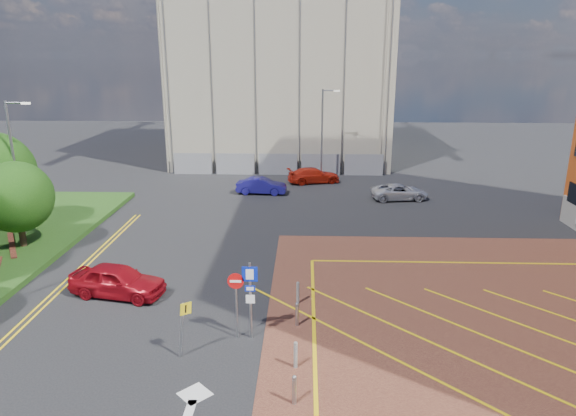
# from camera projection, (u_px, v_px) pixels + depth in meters

# --- Properties ---
(ground) EXTENTS (140.00, 140.00, 0.00)m
(ground) POSITION_uv_depth(u_px,v_px,m) (235.00, 351.00, 19.42)
(ground) COLOR black
(ground) RESTS_ON ground
(tree_c) EXTENTS (4.00, 4.00, 4.90)m
(tree_c) POSITION_uv_depth(u_px,v_px,m) (16.00, 197.00, 28.53)
(tree_c) COLOR #3D2B1C
(tree_c) RESTS_ON grass_bed
(lamp_left_far) EXTENTS (1.53, 0.16, 8.00)m
(lamp_left_far) POSITION_uv_depth(u_px,v_px,m) (16.00, 164.00, 30.06)
(lamp_left_far) COLOR #9EA0A8
(lamp_left_far) RESTS_ON grass_bed
(lamp_back) EXTENTS (1.53, 0.16, 8.00)m
(lamp_back) POSITION_uv_depth(u_px,v_px,m) (323.00, 132.00, 44.86)
(lamp_back) COLOR #9EA0A8
(lamp_back) RESTS_ON ground
(sign_cluster) EXTENTS (1.17, 0.12, 3.20)m
(sign_cluster) POSITION_uv_depth(u_px,v_px,m) (245.00, 293.00, 19.79)
(sign_cluster) COLOR #9EA0A8
(sign_cluster) RESTS_ON ground
(warning_sign) EXTENTS (0.57, 0.38, 2.25)m
(warning_sign) POSITION_uv_depth(u_px,v_px,m) (183.00, 323.00, 18.64)
(warning_sign) COLOR #9EA0A8
(warning_sign) RESTS_ON ground
(bollard_row) EXTENTS (0.14, 11.14, 0.90)m
(bollard_row) POSITION_uv_depth(u_px,v_px,m) (295.00, 367.00, 17.61)
(bollard_row) COLOR #9EA0A8
(bollard_row) RESTS_ON forecourt
(construction_building) EXTENTS (21.20, 19.20, 22.00)m
(construction_building) POSITION_uv_depth(u_px,v_px,m) (282.00, 53.00, 54.59)
(construction_building) COLOR #B4AC94
(construction_building) RESTS_ON ground
(construction_fence) EXTENTS (21.60, 0.06, 2.00)m
(construction_fence) POSITION_uv_depth(u_px,v_px,m) (288.00, 164.00, 47.83)
(construction_fence) COLOR gray
(construction_fence) RESTS_ON ground
(car_red_left) EXTENTS (4.69, 2.60, 1.51)m
(car_red_left) POSITION_uv_depth(u_px,v_px,m) (118.00, 280.00, 23.74)
(car_red_left) COLOR #A20D18
(car_red_left) RESTS_ON ground
(car_blue_back) EXTENTS (4.09, 1.68, 1.32)m
(car_blue_back) POSITION_uv_depth(u_px,v_px,m) (261.00, 186.00, 41.37)
(car_blue_back) COLOR navy
(car_blue_back) RESTS_ON ground
(car_red_back) EXTENTS (4.89, 2.98, 1.33)m
(car_red_back) POSITION_uv_depth(u_px,v_px,m) (314.00, 175.00, 44.94)
(car_red_back) COLOR red
(car_red_back) RESTS_ON ground
(car_silver_back) EXTENTS (4.58, 2.54, 1.21)m
(car_silver_back) POSITION_uv_depth(u_px,v_px,m) (400.00, 192.00, 39.73)
(car_silver_back) COLOR silver
(car_silver_back) RESTS_ON ground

